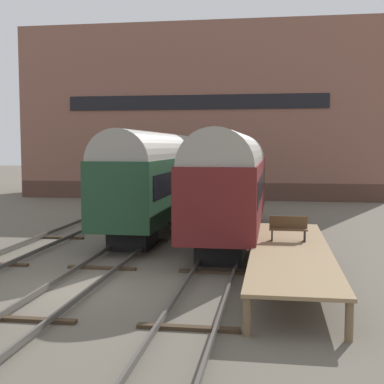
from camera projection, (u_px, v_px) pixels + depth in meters
name	position (u px, v px, depth m)	size (l,w,h in m)	color
ground_plane	(72.00, 291.00, 16.91)	(200.00, 200.00, 0.00)	#60594C
track_middle	(72.00, 286.00, 16.90)	(2.60, 60.00, 0.26)	#4C4742
track_right	(204.00, 292.00, 16.25)	(2.60, 60.00, 0.26)	#4C4742
train_car_green	(157.00, 175.00, 28.91)	(2.88, 15.40, 5.30)	black
train_car_maroon	(231.00, 179.00, 26.03)	(3.01, 15.35, 5.26)	black
station_platform	(291.00, 251.00, 18.32)	(2.68, 11.87, 1.06)	#8C704C
bench	(288.00, 228.00, 19.83)	(1.40, 0.40, 0.91)	brown
warehouse_building	(203.00, 115.00, 49.66)	(31.29, 10.23, 14.93)	#4F342A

